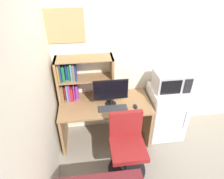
{
  "coord_description": "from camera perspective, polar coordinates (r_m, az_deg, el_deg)",
  "views": [
    {
      "loc": [
        -1.08,
        -2.68,
        2.47
      ],
      "look_at": [
        -0.78,
        -0.37,
        0.97
      ],
      "focal_mm": 31.61,
      "sensor_mm": 36.0,
      "label": 1
    }
  ],
  "objects": [
    {
      "name": "hutch_bookshelf",
      "position": [
        2.92,
        -10.37,
        3.21
      ],
      "size": [
        0.81,
        0.29,
        0.65
      ],
      "color": "#997047",
      "rests_on": "desk"
    },
    {
      "name": "microwave",
      "position": [
        3.01,
        16.75,
        2.35
      ],
      "size": [
        0.49,
        0.35,
        0.28
      ],
      "color": "#ADADB2",
      "rests_on": "mini_fridge"
    },
    {
      "name": "keyboard",
      "position": [
        2.81,
        0.26,
        -5.48
      ],
      "size": [
        0.41,
        0.14,
        0.02
      ],
      "primitive_type": "cube",
      "color": "#333338",
      "rests_on": "desk"
    },
    {
      "name": "computer_mouse",
      "position": [
        2.85,
        6.82,
        -4.91
      ],
      "size": [
        0.05,
        0.11,
        0.04
      ],
      "primitive_type": "ellipsoid",
      "color": "black",
      "rests_on": "desk"
    },
    {
      "name": "wall_corkboard",
      "position": [
        2.77,
        -14.13,
        17.37
      ],
      "size": [
        0.58,
        0.02,
        0.45
      ],
      "primitive_type": "cube",
      "color": "tan"
    },
    {
      "name": "monitor",
      "position": [
        2.77,
        -0.36,
        -0.46
      ],
      "size": [
        0.49,
        0.16,
        0.41
      ],
      "color": "black",
      "rests_on": "desk"
    },
    {
      "name": "wall_left",
      "position": [
        1.68,
        -24.6,
        -15.27
      ],
      "size": [
        0.04,
        4.4,
        2.6
      ],
      "primitive_type": "cube",
      "color": "silver",
      "rests_on": "ground_plane"
    },
    {
      "name": "desk",
      "position": [
        3.06,
        -1.96,
        -7.06
      ],
      "size": [
        1.34,
        0.67,
        0.72
      ],
      "color": "#997047",
      "rests_on": "ground_plane"
    },
    {
      "name": "mini_fridge",
      "position": [
        3.33,
        15.21,
        -6.27
      ],
      "size": [
        0.56,
        0.55,
        0.87
      ],
      "color": "white",
      "rests_on": "ground_plane"
    },
    {
      "name": "wall_back",
      "position": [
        3.29,
        20.15,
        9.96
      ],
      "size": [
        6.4,
        0.04,
        2.6
      ],
      "primitive_type": "cube",
      "color": "silver",
      "rests_on": "ground_plane"
    },
    {
      "name": "desk_chair",
      "position": [
        2.75,
        4.33,
        -16.62
      ],
      "size": [
        0.52,
        0.52,
        0.89
      ],
      "color": "black",
      "rests_on": "ground_plane"
    }
  ]
}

